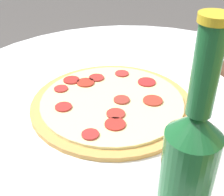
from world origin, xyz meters
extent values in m
cylinder|color=white|center=(0.00, 0.00, 0.76)|extent=(0.98, 0.98, 0.02)
cylinder|color=#C68E47|center=(0.06, -0.03, 0.78)|extent=(0.36, 0.36, 0.01)
cylinder|color=beige|center=(0.06, -0.03, 0.79)|extent=(0.31, 0.31, 0.01)
cylinder|color=maroon|center=(-0.01, -0.12, 0.79)|extent=(0.04, 0.04, 0.00)
cylinder|color=maroon|center=(0.10, 0.00, 0.79)|extent=(0.04, 0.04, 0.00)
cylinder|color=#A1241E|center=(0.03, -0.16, 0.79)|extent=(0.04, 0.04, 0.00)
cylinder|color=#A32B26|center=(-0.06, -0.07, 0.79)|extent=(0.03, 0.03, 0.00)
cylinder|color=#A9261E|center=(0.13, 0.02, 0.79)|extent=(0.04, 0.04, 0.00)
cylinder|color=maroon|center=(0.18, -0.01, 0.79)|extent=(0.03, 0.03, 0.00)
cylinder|color=#A52520|center=(0.13, -0.11, 0.79)|extent=(0.04, 0.04, 0.00)
cylinder|color=#A22724|center=(0.08, -0.16, 0.79)|extent=(0.03, 0.03, 0.00)
cylinder|color=#A82221|center=(-0.05, 0.00, 0.79)|extent=(0.04, 0.04, 0.00)
cylinder|color=maroon|center=(0.05, -0.01, 0.79)|extent=(0.04, 0.04, 0.00)
cylinder|color=maroon|center=(0.02, 0.05, 0.79)|extent=(0.04, 0.04, 0.00)
cylinder|color=#A72A1C|center=(0.02, -0.13, 0.79)|extent=(0.04, 0.04, 0.00)
cylinder|color=#195628|center=(0.28, 0.20, 0.86)|extent=(0.07, 0.07, 0.17)
cone|color=#195628|center=(0.28, 0.20, 0.96)|extent=(0.07, 0.07, 0.03)
cylinder|color=#195628|center=(0.28, 0.20, 1.02)|extent=(0.03, 0.03, 0.10)
cylinder|color=gold|center=(0.28, 0.20, 1.07)|extent=(0.03, 0.03, 0.01)
camera|label=1|loc=(0.55, 0.25, 1.16)|focal=50.00mm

